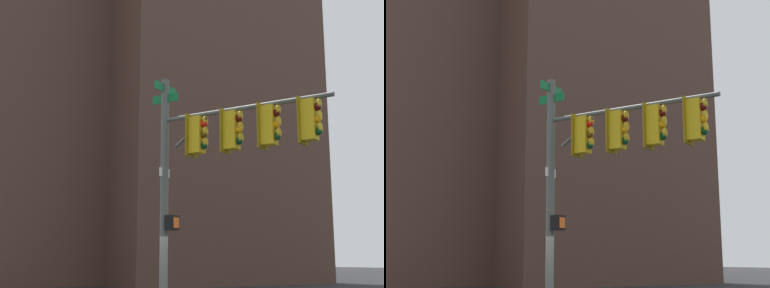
# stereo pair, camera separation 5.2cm
# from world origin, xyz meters

# --- Properties ---
(signal_pole_assembly) EXTENTS (4.72, 2.80, 6.93)m
(signal_pole_assembly) POSITION_xyz_m (-1.20, -1.00, 4.64)
(signal_pole_assembly) COLOR #4C514C
(signal_pole_assembly) RESTS_ON ground_plane
(building_brick_midblock) EXTENTS (18.06, 15.78, 49.50)m
(building_brick_midblock) POSITION_xyz_m (35.02, -7.67, 24.75)
(building_brick_midblock) COLOR #4C3328
(building_brick_midblock) RESTS_ON ground_plane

